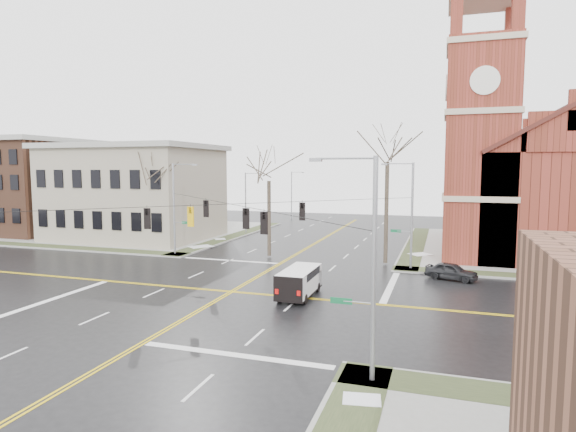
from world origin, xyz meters
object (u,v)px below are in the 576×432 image
(signal_pole_se, at_px, (370,263))
(parked_car_a, at_px, (451,271))
(signal_pole_nw, at_px, (176,206))
(streetlight_north_b, at_px, (292,193))
(streetlight_north_a, at_px, (247,200))
(tree_nw_far, at_px, (160,177))
(cargo_van, at_px, (300,280))
(parked_car_b, at_px, (576,282))
(tree_nw_near, at_px, (269,176))
(signal_pole_ne, at_px, (410,212))
(tree_ne, at_px, (388,155))
(church, at_px, (556,171))

(signal_pole_se, height_order, parked_car_a, signal_pole_se)
(signal_pole_nw, distance_m, streetlight_north_b, 36.51)
(signal_pole_se, relative_size, streetlight_north_a, 1.12)
(parked_car_a, bearing_deg, tree_nw_far, 98.61)
(cargo_van, height_order, parked_car_b, cargo_van)
(parked_car_a, height_order, tree_nw_near, tree_nw_near)
(signal_pole_ne, relative_size, cargo_van, 1.80)
(streetlight_north_a, distance_m, tree_nw_far, 15.41)
(streetlight_north_b, distance_m, tree_nw_near, 35.93)
(streetlight_north_b, relative_size, tree_nw_far, 0.75)
(signal_pole_nw, xyz_separation_m, tree_nw_far, (-2.96, 1.88, 2.77))
(streetlight_north_b, distance_m, parked_car_a, 46.97)
(signal_pole_ne, distance_m, cargo_van, 13.37)
(streetlight_north_b, distance_m, tree_ne, 40.48)
(church, relative_size, tree_nw_far, 2.58)
(streetlight_north_a, distance_m, streetlight_north_b, 20.00)
(signal_pole_ne, distance_m, tree_nw_far, 25.82)
(cargo_van, xyz_separation_m, parked_car_b, (18.16, 7.31, -0.47))
(parked_car_a, bearing_deg, parked_car_b, -78.92)
(cargo_van, bearing_deg, church, 50.96)
(signal_pole_nw, xyz_separation_m, tree_ne, (20.50, 1.62, 4.88))
(tree_ne, bearing_deg, church, 36.80)
(church, xyz_separation_m, tree_nw_near, (-26.84, -11.50, -0.50))
(streetlight_north_a, distance_m, tree_ne, 25.36)
(tree_ne, bearing_deg, parked_car_a, -38.37)
(signal_pole_nw, height_order, streetlight_north_b, signal_pole_nw)
(cargo_van, distance_m, parked_car_a, 12.88)
(signal_pole_nw, relative_size, tree_ne, 0.66)
(streetlight_north_a, bearing_deg, parked_car_a, -37.22)
(cargo_van, distance_m, tree_nw_near, 16.17)
(tree_nw_near, bearing_deg, streetlight_north_b, 103.88)
(signal_pole_se, bearing_deg, church, 69.67)
(cargo_van, bearing_deg, tree_nw_far, 146.03)
(parked_car_a, bearing_deg, tree_nw_near, 92.53)
(signal_pole_ne, bearing_deg, signal_pole_se, -90.00)
(tree_nw_far, bearing_deg, signal_pole_nw, -32.51)
(streetlight_north_a, height_order, streetlight_north_b, same)
(signal_pole_se, relative_size, parked_car_b, 2.27)
(streetlight_north_b, relative_size, tree_ne, 0.59)
(parked_car_a, xyz_separation_m, tree_ne, (-5.59, 4.43, 9.15))
(church, xyz_separation_m, tree_nw_far, (-39.04, -11.40, -0.71))
(signal_pole_ne, distance_m, signal_pole_se, 23.00)
(tree_nw_far, relative_size, tree_ne, 0.78)
(cargo_van, height_order, tree_ne, tree_ne)
(church, relative_size, tree_ne, 2.02)
(tree_nw_far, bearing_deg, signal_pole_ne, -4.21)
(signal_pole_ne, relative_size, tree_ne, 0.66)
(parked_car_b, xyz_separation_m, tree_ne, (-13.91, 5.41, 9.17))
(signal_pole_ne, bearing_deg, tree_nw_far, 175.79)
(tree_nw_far, bearing_deg, streetlight_north_a, 76.07)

